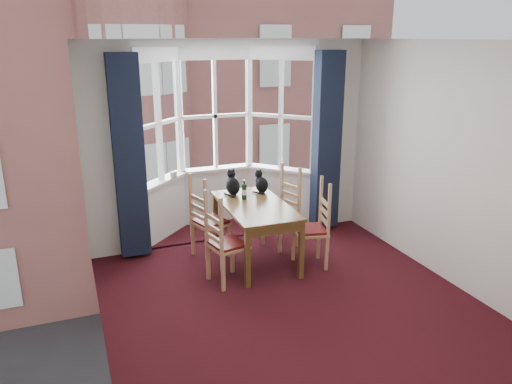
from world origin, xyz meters
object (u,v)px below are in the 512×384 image
dining_table (255,211)px  chair_left_far (205,224)px  chair_right_near (317,230)px  candle_short (175,175)px  cat_left (233,185)px  cat_right (261,183)px  chair_left_near (221,247)px  candle_tall (172,175)px  chair_right_far (285,212)px  wine_bottle (244,191)px

dining_table → chair_left_far: bearing=152.1°
chair_right_near → candle_short: 2.25m
chair_left_far → cat_left: cat_left is taller
cat_right → candle_short: cat_right is taller
chair_left_far → chair_right_near: bearing=-29.8°
cat_left → chair_left_near: bearing=-116.3°
chair_left_near → candle_tall: bearing=96.6°
chair_left_near → dining_table: bearing=37.5°
dining_table → candle_short: 1.48m
chair_right_far → candle_tall: size_ratio=8.80×
chair_left_far → chair_right_near: size_ratio=1.00×
chair_right_far → wine_bottle: bearing=-171.4°
chair_right_near → candle_tall: bearing=132.4°
chair_right_far → wine_bottle: (-0.65, -0.10, 0.42)m
chair_left_near → candle_tall: (-0.20, 1.69, 0.45)m
chair_left_near → cat_left: cat_left is taller
dining_table → cat_right: size_ratio=4.61×
cat_left → candle_tall: (-0.68, 0.72, 0.01)m
dining_table → chair_left_far: (-0.59, 0.31, -0.21)m
chair_left_near → candle_short: 1.78m
wine_bottle → candle_short: 1.22m
chair_left_far → chair_right_near: same height
chair_right_far → wine_bottle: wine_bottle is taller
dining_table → cat_right: 0.57m
dining_table → cat_left: cat_left is taller
chair_left_near → wine_bottle: bearing=52.2°
chair_left_far → cat_right: (0.86, 0.15, 0.43)m
cat_left → candle_tall: bearing=133.4°
chair_left_near → chair_left_far: size_ratio=1.00×
chair_right_near → cat_left: cat_left is taller
chair_right_far → cat_right: (-0.32, 0.12, 0.43)m
chair_left_far → wine_bottle: wine_bottle is taller
candle_tall → candle_short: (0.05, 0.03, -0.00)m
chair_left_far → chair_right_far: same height
cat_right → candle_tall: size_ratio=3.07×
chair_left_far → dining_table: bearing=-27.9°
chair_left_near → chair_right_near: same height
chair_right_far → chair_right_near: bearing=-82.6°
chair_left_far → cat_left: size_ratio=2.59×
chair_right_near → wine_bottle: wine_bottle is taller
cat_right → candle_tall: 1.32m
chair_left_near → cat_right: (0.88, 0.93, 0.43)m
chair_right_far → candle_tall: (-1.40, 0.88, 0.45)m
cat_right → wine_bottle: size_ratio=1.22×
dining_table → candle_tall: candle_tall is taller
cat_left → wine_bottle: (0.07, -0.26, -0.02)m
wine_bottle → chair_right_far: bearing=8.6°
candle_short → wine_bottle: bearing=-55.3°
cat_left → chair_left_far: bearing=-157.7°
cat_right → chair_right_near: bearing=-64.5°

